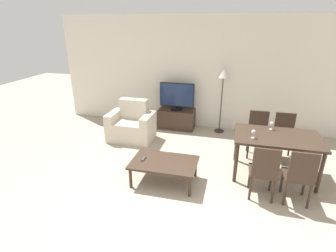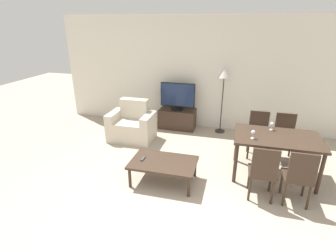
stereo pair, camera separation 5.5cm
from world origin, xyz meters
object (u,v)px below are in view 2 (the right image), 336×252
dining_chair_far_left (258,132)px  wine_glass_center (253,133)px  dining_chair_near (263,171)px  floor_lamp (224,77)px  remote_primary (143,159)px  dining_chair_far (284,135)px  wine_glass_left (272,125)px  tv_stand (177,119)px  tv (178,96)px  dining_table (277,141)px  dining_chair_near_right (299,175)px  coffee_table (163,164)px  armchair (132,126)px

dining_chair_far_left → wine_glass_center: size_ratio=6.14×
dining_chair_near → floor_lamp: 2.77m
dining_chair_near → remote_primary: (-1.90, 0.06, -0.10)m
dining_chair_far → wine_glass_left: same height
tv_stand → tv: size_ratio=1.06×
floor_lamp → remote_primary: size_ratio=10.67×
tv_stand → wine_glass_left: (2.04, -1.47, 0.61)m
tv_stand → dining_table: (2.12, -1.74, 0.42)m
dining_chair_near_right → remote_primary: size_ratio=5.98×
floor_lamp → wine_glass_center: (0.63, -1.95, -0.50)m
dining_chair_far_left → floor_lamp: bearing=128.3°
dining_chair_far → wine_glass_center: same height
tv_stand → wine_glass_left: 2.58m
coffee_table → dining_chair_far_left: (1.54, 1.43, 0.15)m
wine_glass_center → tv: bearing=131.6°
tv → floor_lamp: 1.20m
wine_glass_left → coffee_table: bearing=-150.8°
dining_chair_near_right → dining_chair_near: bearing=180.0°
dining_table → dining_chair_far_left: (-0.24, 0.75, -0.17)m
armchair → dining_chair_far: size_ratio=1.11×
wine_glass_left → wine_glass_center: 0.57m
dining_chair_near → armchair: bearing=150.3°
dining_chair_far_left → remote_primary: size_ratio=5.98×
dining_chair_near_right → wine_glass_center: bearing=139.4°
wine_glass_left → tv: bearing=144.3°
dining_chair_near_right → floor_lamp: size_ratio=0.56×
dining_chair_far_left → floor_lamp: (-0.80, 1.01, 0.86)m
coffee_table → dining_chair_far_left: bearing=42.8°
tv → dining_table: 2.74m
dining_chair_near → coffee_table: bearing=177.5°
coffee_table → dining_chair_near: 1.55m
dining_table → dining_chair_far: bearing=72.0°
armchair → tv: bearing=48.0°
tv → dining_table: bearing=-39.4°
dining_chair_far → tv_stand: bearing=157.2°
armchair → dining_chair_near_right: (3.20, -1.55, 0.17)m
dining_chair_far_left → remote_primary: 2.38m
dining_table → floor_lamp: bearing=120.6°
tv → coffee_table: (0.33, -2.42, -0.48)m
armchair → coffee_table: (1.17, -1.48, 0.02)m
tv_stand → dining_chair_near: size_ratio=1.00×
tv → dining_chair_near: (1.87, -2.49, -0.33)m
dining_chair_far → dining_chair_far_left: bearing=180.0°
armchair → dining_table: armchair is taller
remote_primary → wine_glass_left: (2.06, 0.97, 0.46)m
armchair → tv: (0.84, 0.93, 0.50)m
remote_primary → floor_lamp: bearing=65.8°
dining_chair_far → wine_glass_center: bearing=-124.8°
dining_chair_near_right → remote_primary: 2.39m
coffee_table → dining_table: size_ratio=0.78×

